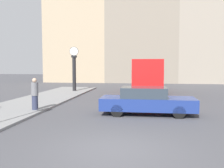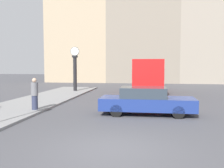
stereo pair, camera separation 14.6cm
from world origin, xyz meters
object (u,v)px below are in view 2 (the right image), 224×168
at_px(street_clock, 75,70).
at_px(sedan_car, 146,101).
at_px(pedestrian_grey_jacket, 35,94).
at_px(bus_distant, 148,75).

bearing_deg(street_clock, sedan_car, -55.90).
distance_m(sedan_car, pedestrian_grey_jacket, 6.00).
distance_m(bus_distant, street_clock, 6.84).
relative_size(bus_distant, pedestrian_grey_jacket, 4.48).
height_order(sedan_car, street_clock, street_clock).
bearing_deg(bus_distant, pedestrian_grey_jacket, -121.79).
bearing_deg(pedestrian_grey_jacket, sedan_car, 0.72).
height_order(street_clock, pedestrian_grey_jacket, street_clock).
distance_m(sedan_car, bus_distant, 9.76).
bearing_deg(sedan_car, street_clock, 124.10).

